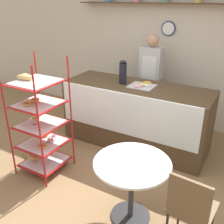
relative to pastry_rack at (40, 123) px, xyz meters
name	(u,v)px	position (x,y,z in m)	size (l,w,h in m)	color
ground_plane	(97,182)	(0.79, 0.11, -0.70)	(14.00, 14.00, 0.00)	olive
back_wall	(165,48)	(0.79, 2.40, 0.66)	(10.00, 0.30, 2.70)	beige
display_counter	(135,116)	(0.79, 1.26, -0.21)	(2.26, 0.80, 0.99)	#4C3823
pastry_rack	(40,123)	(0.00, 0.00, 0.00)	(0.57, 0.60, 1.57)	#A51919
person_worker	(150,79)	(0.75, 1.91, 0.22)	(0.36, 0.23, 1.67)	#282833
cafe_table	(132,176)	(1.44, -0.20, -0.16)	(0.78, 0.78, 0.71)	#262628
cafe_chair	(190,207)	(2.07, -0.34, -0.15)	(0.41, 0.41, 0.89)	black
coffee_carafe	(123,72)	(0.56, 1.25, 0.46)	(0.12, 0.12, 0.36)	black
donut_tray_counter	(143,85)	(0.89, 1.27, 0.31)	(0.37, 0.33, 0.05)	silver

